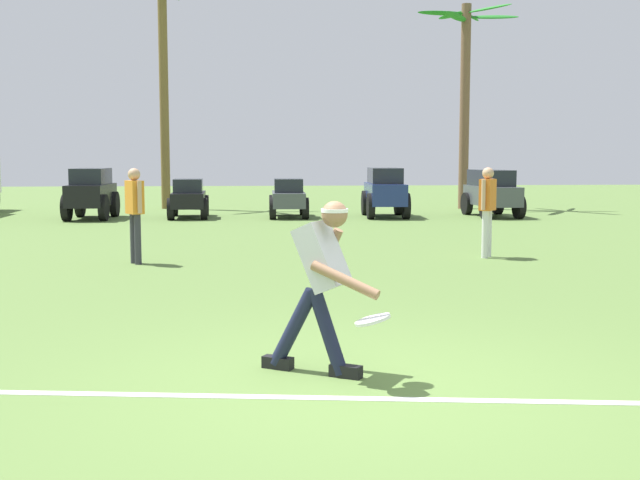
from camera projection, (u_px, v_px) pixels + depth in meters
ground_plane at (356, 387)px, 6.16m from camera, size 80.00×80.00×0.00m
field_line_paint at (361, 398)px, 5.86m from camera, size 18.54×2.66×0.01m
frisbee_thrower at (321, 277)px, 6.43m from camera, size 0.91×0.79×1.41m
frisbee_in_flight at (373, 320)px, 6.05m from camera, size 0.32×0.33×0.10m
teammate_near_sideline at (487, 203)px, 13.80m from camera, size 0.36×0.44×1.56m
teammate_midfield at (135, 206)px, 13.00m from camera, size 0.34×0.46×1.56m
parked_car_slot_a at (91, 192)px, 22.22m from camera, size 1.20×2.37×1.40m
parked_car_slot_b at (189, 198)px, 22.60m from camera, size 1.15×2.23×1.10m
parked_car_slot_c at (288, 197)px, 22.78m from camera, size 1.11×2.21×1.10m
parked_car_slot_d at (385, 191)px, 22.89m from camera, size 1.24×2.39×1.40m
parked_car_slot_e at (492, 191)px, 23.04m from camera, size 1.27×2.45×1.34m
palm_tree_far_left at (164, 73)px, 26.02m from camera, size 3.51×3.14×7.45m
palm_tree_left_of_centre at (465, 86)px, 26.07m from camera, size 3.33×3.26×6.62m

